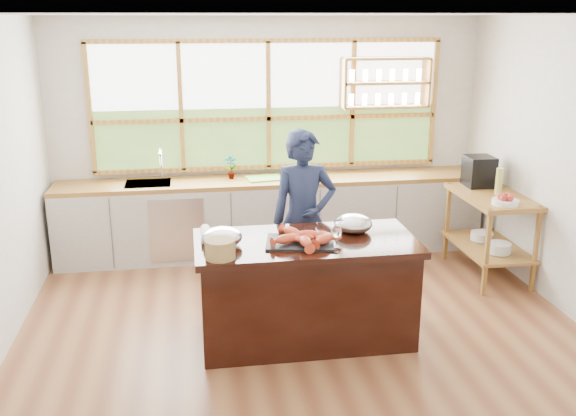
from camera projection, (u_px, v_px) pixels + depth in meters
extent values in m
plane|color=#915D36|center=(301.00, 327.00, 5.79)|extent=(5.00, 5.00, 0.00)
cube|color=silver|center=(268.00, 135.00, 7.53)|extent=(5.00, 0.02, 2.70)
cube|color=silver|center=(379.00, 289.00, 3.27)|extent=(5.00, 0.02, 2.70)
cube|color=silver|center=(575.00, 171.00, 5.77)|extent=(0.02, 4.50, 2.70)
cube|color=white|center=(303.00, 15.00, 5.01)|extent=(5.00, 4.50, 0.02)
cube|color=#BB8C42|center=(268.00, 105.00, 7.40)|extent=(4.05, 0.06, 1.50)
cube|color=white|center=(268.00, 75.00, 7.32)|extent=(3.98, 0.01, 0.75)
cube|color=#2C5F22|center=(268.00, 137.00, 7.53)|extent=(3.98, 0.01, 0.70)
cube|color=#BB8C42|center=(386.00, 58.00, 7.35)|extent=(1.00, 0.28, 0.03)
cube|color=#BB8C42|center=(385.00, 83.00, 7.42)|extent=(1.00, 0.28, 0.03)
cube|color=#BB8C42|center=(384.00, 106.00, 7.50)|extent=(1.00, 0.28, 0.03)
cube|color=#BB8C42|center=(343.00, 83.00, 7.35)|extent=(0.03, 0.28, 0.55)
cube|color=#BB8C42|center=(426.00, 82.00, 7.50)|extent=(0.03, 0.28, 0.55)
cube|color=beige|center=(272.00, 218.00, 7.50)|extent=(4.90, 0.62, 0.85)
cube|color=#BBBEC2|center=(177.00, 231.00, 7.04)|extent=(0.60, 0.01, 0.72)
cube|color=olive|center=(272.00, 181.00, 7.37)|extent=(4.90, 0.62, 0.05)
cube|color=#BBBEC2|center=(148.00, 190.00, 7.18)|extent=(0.50, 0.42, 0.16)
cube|color=olive|center=(536.00, 250.00, 6.40)|extent=(0.04, 0.04, 0.90)
cube|color=olive|center=(490.00, 220.00, 7.35)|extent=(0.04, 0.04, 0.90)
cube|color=olive|center=(487.00, 253.00, 6.32)|extent=(0.04, 0.04, 0.90)
cube|color=olive|center=(447.00, 222.00, 7.27)|extent=(0.04, 0.04, 0.90)
cube|color=olive|center=(488.00, 246.00, 6.87)|extent=(0.62, 1.10, 0.03)
cube|color=olive|center=(492.00, 197.00, 6.71)|extent=(0.62, 1.10, 0.05)
cylinder|color=white|center=(499.00, 248.00, 6.61)|extent=(0.24, 0.24, 0.11)
cylinder|color=white|center=(482.00, 237.00, 7.00)|extent=(0.24, 0.24, 0.09)
cube|color=black|center=(305.00, 293.00, 5.48)|extent=(1.77, 0.82, 0.84)
cube|color=black|center=(306.00, 243.00, 5.35)|extent=(1.85, 0.90, 0.06)
imported|color=#18203C|center=(304.00, 219.00, 6.06)|extent=(0.63, 0.43, 1.70)
imported|color=slate|center=(231.00, 167.00, 7.31)|extent=(0.17, 0.13, 0.28)
cube|color=#61B83C|center=(265.00, 178.00, 7.35)|extent=(0.44, 0.36, 0.01)
cube|color=black|center=(479.00, 171.00, 6.99)|extent=(0.30, 0.32, 0.33)
cylinder|color=#B3B751|center=(499.00, 181.00, 6.66)|extent=(0.08, 0.08, 0.28)
cylinder|color=white|center=(505.00, 202.00, 6.33)|extent=(0.26, 0.26, 0.05)
sphere|color=#B32A20|center=(511.00, 197.00, 6.33)|extent=(0.07, 0.07, 0.07)
sphere|color=#B32A20|center=(505.00, 196.00, 6.37)|extent=(0.07, 0.07, 0.07)
sphere|color=#B32A20|center=(501.00, 197.00, 6.34)|extent=(0.07, 0.07, 0.07)
sphere|color=#B32A20|center=(503.00, 198.00, 6.29)|extent=(0.07, 0.07, 0.07)
sphere|color=#B32A20|center=(510.00, 198.00, 6.28)|extent=(0.07, 0.07, 0.07)
cube|color=black|center=(300.00, 242.00, 5.26)|extent=(0.61, 0.49, 0.02)
ellipsoid|color=orange|center=(287.00, 239.00, 5.18)|extent=(0.23, 0.15, 0.08)
ellipsoid|color=orange|center=(309.00, 235.00, 5.27)|extent=(0.23, 0.14, 0.08)
ellipsoid|color=orange|center=(324.00, 239.00, 5.18)|extent=(0.21, 0.21, 0.08)
ellipsoid|color=orange|center=(292.00, 232.00, 5.35)|extent=(0.18, 0.23, 0.08)
ellipsoid|color=orange|center=(306.00, 242.00, 5.11)|extent=(0.11, 0.22, 0.08)
ellipsoid|color=#BBBEC2|center=(222.00, 237.00, 5.20)|extent=(0.33, 0.33, 0.16)
ellipsoid|color=#BBBEC2|center=(353.00, 224.00, 5.53)|extent=(0.33, 0.33, 0.16)
cylinder|color=white|center=(336.00, 251.00, 5.06)|extent=(0.06, 0.06, 0.01)
cylinder|color=white|center=(336.00, 244.00, 5.05)|extent=(0.01, 0.01, 0.13)
ellipsoid|color=white|center=(336.00, 232.00, 5.02)|extent=(0.08, 0.08, 0.10)
cylinder|color=#9C7F44|center=(220.00, 249.00, 4.91)|extent=(0.23, 0.23, 0.15)
cylinder|color=white|center=(205.00, 234.00, 5.36)|extent=(0.08, 0.30, 0.08)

